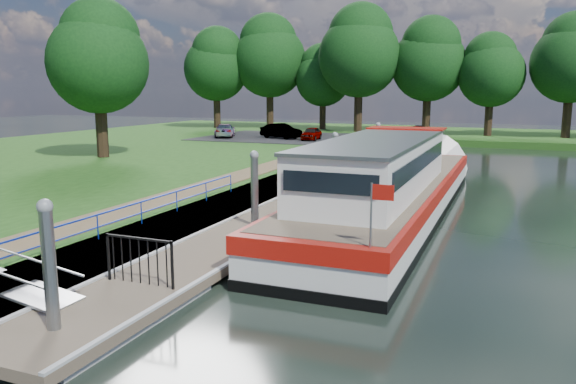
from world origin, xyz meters
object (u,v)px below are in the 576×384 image
at_px(barge, 394,187).
at_px(car_c, 225,130).
at_px(car_b, 281,131).
at_px(pontoon, 302,207).
at_px(car_a, 312,134).

xyz_separation_m(barge, car_c, (-19.42, 21.85, 0.33)).
bearing_deg(barge, car_c, 131.64).
bearing_deg(car_b, barge, -128.14).
height_order(barge, car_b, barge).
distance_m(pontoon, car_a, 24.20).
bearing_deg(car_a, barge, -68.18).
bearing_deg(car_a, pontoon, -76.81).
bearing_deg(barge, pontoon, -165.34).
xyz_separation_m(pontoon, car_a, (-7.77, 22.89, 1.18)).
height_order(car_a, car_b, car_b).
bearing_deg(barge, car_b, 122.56).
height_order(pontoon, barge, barge).
relative_size(pontoon, car_a, 9.60).
bearing_deg(pontoon, car_a, 108.74).
height_order(pontoon, car_c, car_c).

